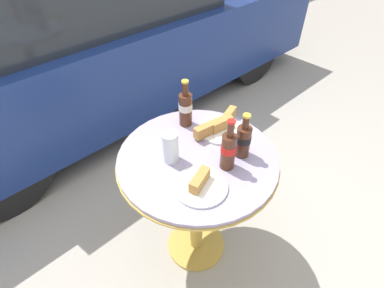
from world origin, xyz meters
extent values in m
plane|color=#A8A093|center=(0.00, 0.00, 0.00)|extent=(30.00, 30.00, 0.00)
cylinder|color=gold|center=(0.00, 0.00, 0.01)|extent=(0.34, 0.34, 0.02)
cylinder|color=gold|center=(0.00, 0.00, 0.38)|extent=(0.07, 0.07, 0.72)
cylinder|color=gold|center=(0.00, 0.00, 0.74)|extent=(0.74, 0.74, 0.01)
cylinder|color=#9E93B2|center=(0.00, 0.00, 0.75)|extent=(0.73, 0.73, 0.02)
cylinder|color=#4C2819|center=(0.05, -0.13, 0.85)|extent=(0.06, 0.06, 0.17)
cylinder|color=red|center=(0.05, -0.13, 0.87)|extent=(0.07, 0.07, 0.04)
cylinder|color=#4C2819|center=(0.05, -0.13, 0.96)|extent=(0.03, 0.03, 0.07)
cylinder|color=red|center=(0.05, -0.13, 1.00)|extent=(0.03, 0.03, 0.01)
cylinder|color=#4C2819|center=(0.12, 0.21, 0.85)|extent=(0.07, 0.07, 0.17)
cylinder|color=silver|center=(0.12, 0.21, 0.87)|extent=(0.07, 0.07, 0.04)
cylinder|color=#4C2819|center=(0.12, 0.21, 0.96)|extent=(0.03, 0.03, 0.07)
cylinder|color=gold|center=(0.12, 0.21, 1.00)|extent=(0.03, 0.03, 0.01)
cylinder|color=#4C2819|center=(0.15, -0.13, 0.84)|extent=(0.07, 0.07, 0.15)
cylinder|color=black|center=(0.15, -0.13, 0.85)|extent=(0.07, 0.07, 0.03)
cylinder|color=#4C2819|center=(0.15, -0.13, 0.94)|extent=(0.03, 0.03, 0.06)
cylinder|color=gold|center=(0.15, -0.13, 0.98)|extent=(0.03, 0.03, 0.01)
cylinder|color=black|center=(-0.10, 0.06, 0.82)|extent=(0.07, 0.07, 0.12)
cylinder|color=silver|center=(-0.10, 0.06, 0.83)|extent=(0.07, 0.07, 0.15)
cylinder|color=white|center=(-0.12, -0.14, 0.77)|extent=(0.22, 0.22, 0.01)
cube|color=white|center=(-0.12, -0.14, 0.77)|extent=(0.18, 0.18, 0.00)
cube|color=#B77F3D|center=(-0.12, -0.13, 0.80)|extent=(0.12, 0.08, 0.05)
cylinder|color=white|center=(0.21, 0.05, 0.77)|extent=(0.23, 0.23, 0.01)
cube|color=white|center=(0.21, 0.05, 0.77)|extent=(0.16, 0.16, 0.00)
cube|color=#B77F3D|center=(0.13, 0.07, 0.80)|extent=(0.14, 0.05, 0.06)
cube|color=#B77F3D|center=(0.21, 0.05, 0.80)|extent=(0.13, 0.06, 0.06)
cube|color=#B77F3D|center=(0.29, 0.07, 0.80)|extent=(0.13, 0.07, 0.05)
cube|color=navy|center=(0.58, 1.89, 0.54)|extent=(4.16, 1.83, 0.70)
cylinder|color=black|center=(1.86, 2.70, 0.34)|extent=(0.68, 0.22, 0.68)
cylinder|color=black|center=(1.86, 1.09, 0.34)|extent=(0.68, 0.22, 0.68)
camera|label=1|loc=(-0.69, -0.70, 1.70)|focal=28.00mm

